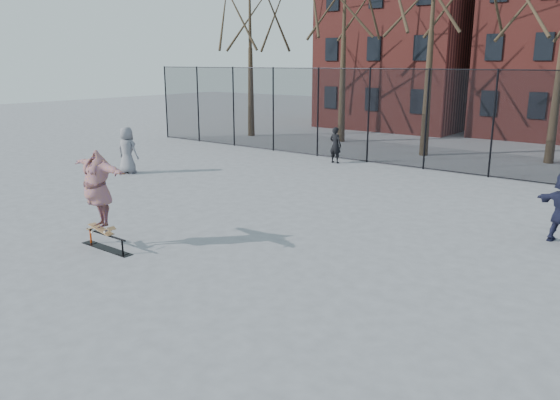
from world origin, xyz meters
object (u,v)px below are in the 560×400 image
Objects in this scene: bystander_black at (335,145)px; skater at (98,191)px; bystander_grey at (127,150)px; skate_rail at (106,243)px; skateboard at (101,230)px.

skater is at bearing 100.99° from bystander_black.
bystander_black is at bearing -138.80° from bystander_grey.
skate_rail is 1.08× the size of bystander_black.
skateboard is 0.38× the size of skater.
bystander_black is (-1.78, 12.75, 0.63)m from skate_rail.
bystander_grey is at bearing 139.82° from skate_rail.
bystander_grey is (-6.80, 5.88, 0.49)m from skateboard.
skateboard is 0.53× the size of bystander_black.
skate_rail is 12.89m from bystander_black.
skater is 12.86m from bystander_black.
skate_rail is 0.92× the size of bystander_grey.
skateboard is 0.46× the size of bystander_grey.
skateboard is at bearing 0.00° from skater.
skate_rail is at bearing -0.00° from skateboard.
bystander_black is (-1.62, 12.75, -0.58)m from skater.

